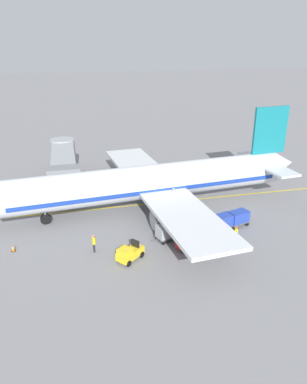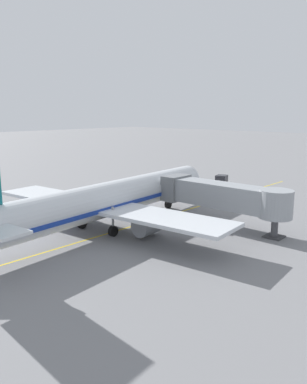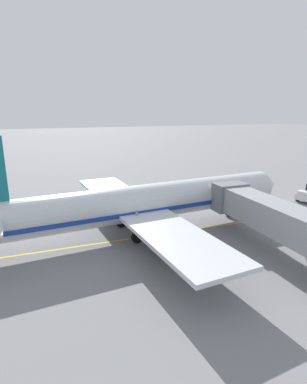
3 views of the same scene
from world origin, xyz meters
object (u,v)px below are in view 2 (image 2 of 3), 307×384
at_px(baggage_tug_lead, 49,210).
at_px(baggage_cart_third_in_train, 29,220).
at_px(ground_crew_wing_walker, 109,199).
at_px(safety_cone_nose_left, 155,197).
at_px(baggage_cart_front, 69,209).
at_px(parked_airliner, 108,200).
at_px(pushback_tractor, 220,184).
at_px(ground_crew_loader, 15,216).
at_px(baggage_tug_trailing, 83,202).
at_px(baggage_cart_second_in_train, 53,214).
at_px(jet_bridge, 223,196).
at_px(baggage_cart_tail_end, 14,224).

distance_m(baggage_tug_lead, baggage_cart_third_in_train, 5.11).
xyz_separation_m(ground_crew_wing_walker, safety_cone_nose_left, (1.82, 7.09, -0.66)).
relative_size(baggage_cart_front, safety_cone_nose_left, 5.04).
relative_size(parked_airliner, baggage_cart_third_in_train, 12.57).
height_order(baggage_cart_third_in_train, safety_cone_nose_left, baggage_cart_third_in_train).
bearing_deg(pushback_tractor, parked_airliner, -84.55).
relative_size(ground_crew_wing_walker, ground_crew_loader, 1.00).
xyz_separation_m(baggage_tug_trailing, baggage_cart_second_in_train, (3.36, -6.91, 0.24)).
bearing_deg(ground_crew_wing_walker, jet_bridge, 7.49).
height_order(parked_airliner, baggage_cart_tail_end, parked_airliner).
distance_m(baggage_cart_second_in_train, baggage_cart_tail_end, 5.00).
height_order(baggage_cart_front, baggage_cart_second_in_train, same).
bearing_deg(baggage_tug_trailing, ground_crew_wing_walker, 53.92).
height_order(baggage_cart_front, baggage_cart_tail_end, same).
xyz_separation_m(pushback_tractor, ground_crew_loader, (-6.73, -31.93, -0.15)).
height_order(jet_bridge, baggage_cart_front, jet_bridge).
height_order(parked_airliner, baggage_tug_lead, parked_airliner).
relative_size(jet_bridge, safety_cone_nose_left, 26.31).
xyz_separation_m(baggage_tug_lead, baggage_cart_tail_end, (3.15, -6.31, 0.24)).
distance_m(parked_airliner, safety_cone_nose_left, 15.63).
bearing_deg(pushback_tractor, jet_bridge, -56.28).
height_order(pushback_tractor, baggage_tug_trailing, pushback_tractor).
bearing_deg(jet_bridge, baggage_tug_lead, -149.40).
height_order(jet_bridge, ground_crew_loader, jet_bridge).
bearing_deg(jet_bridge, ground_crew_loader, -139.69).
xyz_separation_m(baggage_cart_second_in_train, baggage_cart_tail_end, (0.42, -4.99, 0.00)).
height_order(pushback_tractor, baggage_cart_front, pushback_tractor).
relative_size(baggage_cart_front, baggage_cart_tail_end, 1.00).
bearing_deg(baggage_cart_front, jet_bridge, 29.82).
bearing_deg(baggage_tug_lead, ground_crew_loader, -89.59).
relative_size(baggage_cart_third_in_train, safety_cone_nose_left, 5.04).
bearing_deg(jet_bridge, baggage_tug_trailing, -164.86).
distance_m(pushback_tractor, ground_crew_loader, 32.63).
distance_m(baggage_cart_tail_end, ground_crew_wing_walker, 14.84).
bearing_deg(baggage_tug_lead, baggage_cart_tail_end, -63.49).
height_order(pushback_tractor, baggage_cart_third_in_train, pushback_tractor).
xyz_separation_m(jet_bridge, baggage_cart_front, (-15.96, -9.15, -2.51)).
relative_size(pushback_tractor, ground_crew_wing_walker, 2.86).
bearing_deg(ground_crew_loader, ground_crew_wing_walker, 83.80).
xyz_separation_m(parked_airliner, pushback_tractor, (-2.48, 25.97, -2.09)).
bearing_deg(baggage_cart_tail_end, baggage_tug_trailing, 107.62).
bearing_deg(baggage_tug_trailing, baggage_cart_third_in_train, -71.58).
xyz_separation_m(baggage_cart_front, baggage_cart_tail_end, (1.18, -7.76, 0.00)).
relative_size(parked_airliner, jet_bridge, 2.41).
height_order(baggage_cart_second_in_train, baggage_cart_tail_end, same).
height_order(baggage_cart_third_in_train, baggage_cart_tail_end, same).
xyz_separation_m(baggage_cart_front, safety_cone_nose_left, (1.30, 14.08, -0.66)).
bearing_deg(ground_crew_loader, baggage_tug_lead, 90.41).
distance_m(pushback_tractor, baggage_tug_trailing, 22.99).
height_order(baggage_tug_lead, safety_cone_nose_left, baggage_tug_lead).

